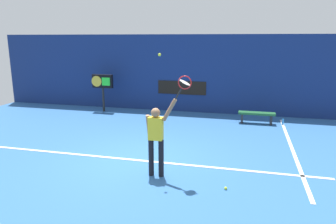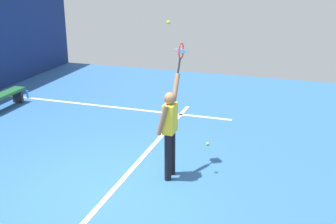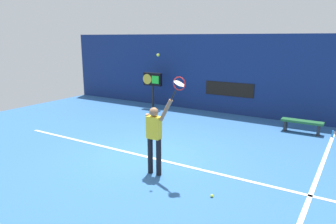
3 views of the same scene
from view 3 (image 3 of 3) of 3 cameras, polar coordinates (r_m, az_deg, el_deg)
ground_plane at (r=9.17m, az=-3.39°, el=-7.88°), size 18.00×18.00×0.00m
back_wall at (r=14.15m, az=11.22°, el=6.61°), size 18.00×0.20×3.45m
sponsor_banner_center at (r=14.12m, az=10.93°, el=4.04°), size 2.20×0.03×0.60m
court_baseline at (r=9.08m, az=-3.81°, el=-8.06°), size 10.00×0.10×0.01m
court_sideline at (r=9.58m, az=26.03°, el=-8.30°), size 0.10×7.00×0.01m
tennis_player at (r=7.68m, az=-2.45°, el=-4.14°), size 0.76×0.31×1.94m
tennis_racket at (r=7.05m, az=1.91°, el=4.90°), size 0.44×0.27×0.61m
tennis_ball at (r=7.34m, az=-1.82°, el=10.20°), size 0.07×0.07×0.07m
scoreboard_clock at (r=14.98m, az=-2.79°, el=5.62°), size 0.96×0.20×1.69m
court_bench at (r=12.16m, az=22.95°, el=-1.92°), size 1.40×0.36×0.45m
water_bottle at (r=12.12m, az=27.47°, el=-3.50°), size 0.07×0.07×0.24m
spare_ball at (r=7.01m, az=7.90°, el=-14.69°), size 0.07×0.07×0.07m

